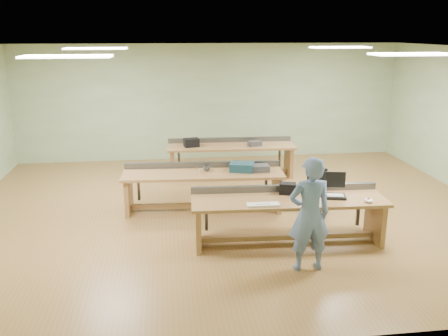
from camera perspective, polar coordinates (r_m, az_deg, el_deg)
The scene contains 21 objects.
floor at distance 9.06m, azimuth 0.91°, elevation -5.21°, with size 10.00×10.00×0.00m, color brown.
ceiling at distance 8.44m, azimuth 1.01°, elevation 14.11°, with size 10.00×10.00×0.00m, color silver.
wall_back at distance 12.54m, azimuth -1.67°, elevation 7.91°, with size 10.00×0.04×3.00m, color #A0BB8D.
wall_front at distance 4.87m, azimuth 7.70°, elevation -5.79°, with size 10.00×0.04×3.00m, color #A0BB8D.
fluor_panels at distance 8.45m, azimuth 1.00°, elevation 13.90°, with size 6.20×3.50×0.03m.
workbench_front at distance 7.68m, azimuth 7.69°, elevation -4.92°, with size 3.12×0.96×0.86m.
workbench_mid at distance 8.98m, azimuth -2.52°, elevation -1.64°, with size 3.05×0.98×0.86m.
workbench_back at distance 11.07m, azimuth 0.85°, elevation 1.82°, with size 2.96×0.89×0.86m.
person at distance 6.76m, azimuth 10.23°, elevation -5.52°, with size 0.61×0.40×1.67m, color slate.
laptop_base at distance 7.77m, azimuth 13.22°, elevation -3.34°, with size 0.33×0.27×0.04m, color black.
laptop_screen at distance 7.81m, azimuth 13.22°, elevation -1.36°, with size 0.33×0.02×0.26m, color black.
keyboard at distance 7.24m, azimuth 4.73°, elevation -4.42°, with size 0.49×0.16×0.03m, color silver.
trackball_mouse at distance 7.69m, azimuth 17.02°, elevation -3.73°, with size 0.13×0.15×0.06m, color white.
camera_bag at distance 7.77m, azimuth 7.66°, elevation -2.46°, with size 0.27×0.17×0.18m, color black.
task_chair at distance 9.06m, azimuth 11.13°, elevation -3.51°, with size 0.52×0.52×0.82m.
parts_bin_teal at distance 8.97m, azimuth 2.19°, elevation 0.14°, with size 0.44×0.33×0.16m, color #143441.
parts_bin_grey at distance 8.98m, azimuth 4.07°, elevation -0.00°, with size 0.42×0.27×0.12m, color #323234.
mug at distance 8.97m, azimuth -2.09°, elevation -0.04°, with size 0.13×0.13×0.10m, color #323234.
drinks_can at distance 8.78m, azimuth -2.81°, elevation -0.40°, with size 0.06×0.06×0.11m, color silver.
storage_box_back at distance 10.87m, azimuth -3.94°, elevation 3.07°, with size 0.33×0.24×0.19m, color black.
tray_back at distance 10.96m, azimuth 3.71°, elevation 2.97°, with size 0.28×0.20×0.11m, color #323234.
Camera 1 is at (-1.21, -8.35, 3.31)m, focal length 38.00 mm.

